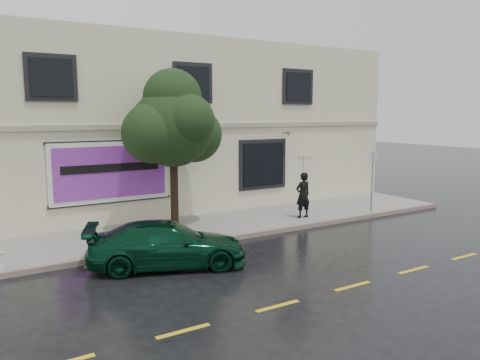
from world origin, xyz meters
TOP-DOWN VIEW (x-y plane):
  - ground at (0.00, 0.00)m, footprint 90.00×90.00m
  - sidewalk at (0.00, 3.25)m, footprint 20.00×3.50m
  - curb at (0.00, 1.50)m, footprint 20.00×0.18m
  - road_marking at (0.00, -3.50)m, footprint 19.00×0.12m
  - building at (0.00, 9.00)m, footprint 20.00×8.12m
  - billboard at (-3.20, 4.92)m, footprint 4.30×0.16m
  - car at (-3.16, 0.16)m, footprint 4.57×3.23m
  - pedestrian at (3.29, 2.40)m, footprint 0.64×0.43m
  - umbrella at (3.29, 2.40)m, footprint 0.99×0.99m
  - street_tree at (-1.53, 3.36)m, footprint 2.71×2.71m
  - sign_pole at (6.22, 1.70)m, footprint 0.29×0.11m

SIDE VIEW (x-z plane):
  - ground at x=0.00m, z-range 0.00..0.00m
  - road_marking at x=0.00m, z-range 0.00..0.01m
  - sidewalk at x=0.00m, z-range 0.00..0.15m
  - curb at x=0.00m, z-range -0.01..0.15m
  - car at x=-3.16m, z-range 0.00..1.22m
  - pedestrian at x=3.29m, z-range 0.15..1.88m
  - sign_pole at x=6.22m, z-range 0.41..2.82m
  - billboard at x=-3.20m, z-range 0.95..3.15m
  - umbrella at x=3.29m, z-range 1.88..2.57m
  - building at x=0.00m, z-range 0.00..7.00m
  - street_tree at x=-1.53m, z-range 1.20..6.04m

